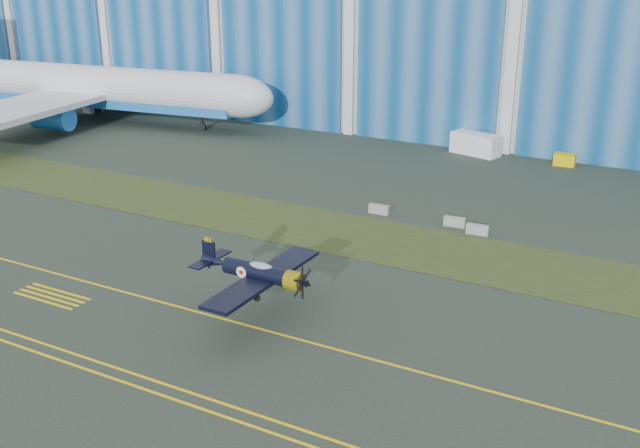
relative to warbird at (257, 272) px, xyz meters
The scene contains 15 objects.
ground 5.67m from the warbird, 53.71° to the left, with size 260.00×260.00×0.00m, color #2E392F.
grass_median 18.14m from the warbird, 81.43° to the left, with size 260.00×10.00×0.02m, color #475128.
hangar 76.32m from the warbird, 87.98° to the left, with size 220.00×45.70×30.00m.
taxiway_centreline 4.57m from the warbird, 27.58° to the right, with size 200.00×0.20×0.02m, color yellow.
edge_line_near 11.73m from the warbird, 76.30° to the right, with size 80.00×0.20×0.02m, color yellow.
edge_line_far 10.80m from the warbird, 74.97° to the right, with size 80.00×0.20×0.02m, color yellow.
hold_short_ladder 16.36m from the warbird, 163.71° to the right, with size 6.00×2.40×0.02m, color yellow, non-canonical shape.
warbird is the anchor object (origin of this frame).
jetliner 71.67m from the warbird, 143.38° to the left, with size 73.83×65.07×23.37m.
shipping_container 50.63m from the warbird, 90.52° to the left, with size 6.13×2.45×2.66m, color white.
tug 51.78m from the warbird, 78.27° to the left, with size 2.43×1.52×1.42m, color #E3CC00.
cart 77.17m from the warbird, 143.34° to the left, with size 1.76×1.06×1.06m, color white.
barrier_a 24.35m from the warbird, 94.02° to the left, with size 2.00×0.60×0.90m, color #9E8D8F.
barrier_b 25.11m from the warbird, 76.18° to the left, with size 2.00×0.60×0.90m, color gray.
barrier_c 24.88m from the warbird, 69.99° to the left, with size 2.00×0.60×0.90m, color #8E9996.
Camera 1 is at (23.61, -42.68, 24.12)m, focal length 42.00 mm.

